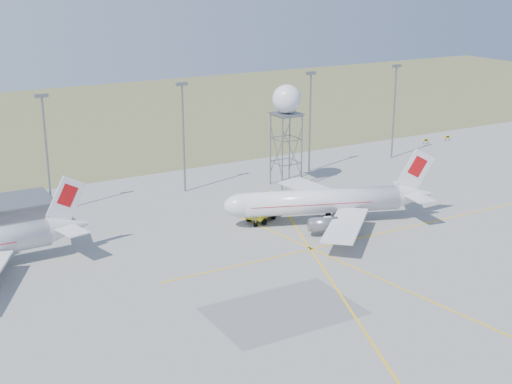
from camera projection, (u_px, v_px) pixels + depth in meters
ground at (494, 323)px, 84.18m from camera, size 400.00×400.00×0.00m
grass_strip at (108, 118)px, 200.01m from camera, size 400.00×120.00×0.03m
mast_a at (46, 144)px, 118.55m from camera, size 2.20×0.50×20.50m
mast_b at (183, 128)px, 130.43m from camera, size 2.20×0.50×20.50m
mast_c at (310, 113)px, 143.73m from camera, size 2.20×0.50×20.50m
mast_d at (394, 104)px, 154.18m from camera, size 2.20×0.50×20.50m
taxi_sign_near at (426, 140)px, 169.90m from camera, size 1.60×0.17×1.20m
taxi_sign_far at (447, 137)px, 173.23m from camera, size 1.60×0.17×1.20m
airliner_main at (325, 202)px, 116.20m from camera, size 34.13×32.08×11.96m
radar_tower at (286, 130)px, 134.42m from camera, size 5.39×5.39×19.51m
fire_truck at (266, 208)px, 119.42m from camera, size 8.91×6.78×3.45m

